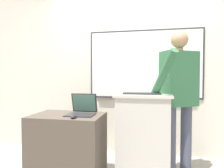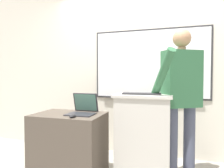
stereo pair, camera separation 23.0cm
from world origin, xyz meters
The scene contains 7 objects.
back_wall centered at (0.01, 1.35, 1.34)m, with size 6.40×0.17×2.68m.
lectern_podium centered at (0.26, 0.49, 0.50)m, with size 0.64×0.41×1.00m.
side_desk centered at (-0.61, 0.35, 0.38)m, with size 0.82×0.55×0.75m.
person_presenter centered at (0.67, 0.63, 1.00)m, with size 0.59×0.72×1.73m.
laptop centered at (-0.44, 0.41, 0.82)m, with size 0.32×0.30×0.24m.
wireless_keyboard centered at (0.25, 0.44, 1.01)m, with size 0.42×0.12×0.02m.
computer_mouse_by_laptop centered at (-0.45, 0.16, 0.77)m, with size 0.06×0.10×0.03m.
Camera 2 is at (0.58, -1.76, 1.19)m, focal length 32.00 mm.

